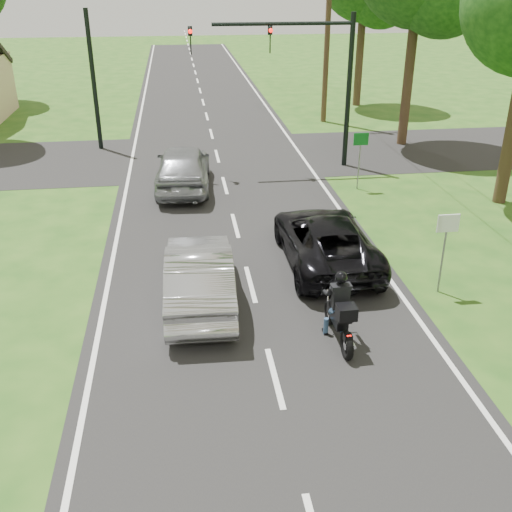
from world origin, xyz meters
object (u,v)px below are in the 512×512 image
at_px(motorcycle_rider, 340,315).
at_px(traffic_signal, 304,64).
at_px(sign_white, 446,234).
at_px(utility_pole_far, 328,21).
at_px(silver_sedan, 199,275).
at_px(sign_green, 360,147).
at_px(silver_suv, 183,167).
at_px(dark_suv, 325,239).

distance_m(motorcycle_rider, traffic_signal, 13.45).
bearing_deg(traffic_signal, sign_white, -82.95).
bearing_deg(motorcycle_rider, utility_pole_far, 76.18).
xyz_separation_m(silver_sedan, utility_pole_far, (7.54, 18.77, 4.32)).
bearing_deg(sign_green, motorcycle_rider, -108.52).
bearing_deg(sign_white, silver_suv, 124.91).
bearing_deg(sign_green, silver_sedan, -128.82).
relative_size(motorcycle_rider, traffic_signal, 0.31).
height_order(motorcycle_rider, traffic_signal, traffic_signal).
xyz_separation_m(dark_suv, silver_suv, (-3.76, 6.89, 0.13)).
xyz_separation_m(traffic_signal, sign_white, (1.36, -11.02, -2.54)).
xyz_separation_m(dark_suv, traffic_signal, (1.12, 8.96, 3.43)).
xyz_separation_m(silver_suv, utility_pole_far, (7.74, 10.07, 4.25)).
distance_m(motorcycle_rider, sign_green, 10.44).
distance_m(dark_suv, sign_green, 6.58).
xyz_separation_m(silver_sedan, silver_suv, (-0.20, 8.70, 0.08)).
relative_size(motorcycle_rider, sign_white, 0.93).
bearing_deg(motorcycle_rider, silver_suv, 104.81).
xyz_separation_m(motorcycle_rider, dark_suv, (0.62, 3.92, 0.03)).
distance_m(silver_sedan, silver_suv, 8.70).
distance_m(silver_sedan, utility_pole_far, 20.69).
relative_size(silver_sedan, silver_suv, 0.94).
bearing_deg(traffic_signal, sign_green, -62.62).
bearing_deg(motorcycle_rider, dark_suv, 79.58).
bearing_deg(silver_sedan, sign_white, 179.15).
relative_size(traffic_signal, sign_white, 3.00).
bearing_deg(silver_suv, traffic_signal, -153.28).
bearing_deg(traffic_signal, utility_pole_far, 70.32).
relative_size(dark_suv, sign_white, 2.35).
bearing_deg(silver_sedan, dark_suv, -151.55).
height_order(motorcycle_rider, utility_pole_far, utility_pole_far).
distance_m(dark_suv, traffic_signal, 9.66).
bearing_deg(dark_suv, utility_pole_far, -103.29).
xyz_separation_m(dark_suv, sign_white, (2.48, -2.06, 0.89)).
height_order(silver_sedan, traffic_signal, traffic_signal).
bearing_deg(dark_suv, sign_green, -114.36).
bearing_deg(dark_suv, sign_white, 140.25).
distance_m(motorcycle_rider, sign_white, 3.74).
xyz_separation_m(dark_suv, utility_pole_far, (3.98, 16.96, 4.38)).
distance_m(silver_suv, utility_pole_far, 13.40).
bearing_deg(dark_suv, motorcycle_rider, 80.88).
height_order(motorcycle_rider, sign_white, sign_white).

